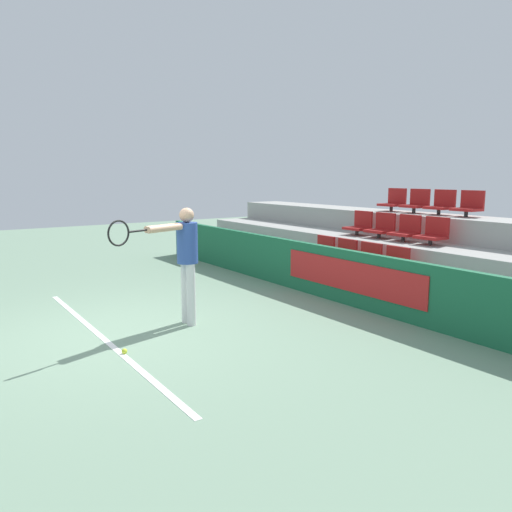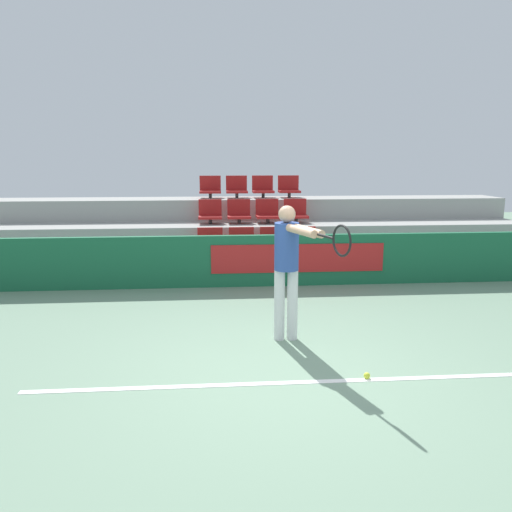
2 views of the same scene
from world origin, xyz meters
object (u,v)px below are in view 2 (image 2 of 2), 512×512
stadium_chair_1 (242,243)px  stadium_chair_2 (273,242)px  stadium_chair_10 (263,188)px  tennis_ball (367,376)px  stadium_chair_5 (239,213)px  stadium_chair_8 (210,189)px  stadium_chair_11 (289,188)px  tennis_player (289,260)px  stadium_chair_6 (267,213)px  stadium_chair_9 (237,188)px  stadium_chair_0 (210,243)px  stadium_chair_3 (304,242)px  stadium_chair_4 (210,213)px  stadium_chair_7 (296,213)px

stadium_chair_1 → stadium_chair_2: (0.59, 0.00, 0.00)m
stadium_chair_10 → tennis_ball: size_ratio=7.41×
stadium_chair_5 → stadium_chair_8: stadium_chair_8 is taller
stadium_chair_11 → tennis_player: 5.55m
stadium_chair_5 → tennis_player: (0.39, -4.45, -0.08)m
stadium_chair_6 → stadium_chair_9: size_ratio=1.00×
stadium_chair_6 → stadium_chair_11: (0.59, 1.01, 0.45)m
stadium_chair_0 → tennis_ball: size_ratio=7.41×
stadium_chair_0 → stadium_chair_2: size_ratio=1.00×
stadium_chair_3 → stadium_chair_9: (-1.18, 2.03, 0.89)m
stadium_chair_8 → tennis_player: (0.98, -5.47, -0.53)m
stadium_chair_5 → tennis_ball: 5.77m
stadium_chair_11 → stadium_chair_8: bearing=180.0°
stadium_chair_4 → tennis_ball: size_ratio=7.41×
stadium_chair_10 → stadium_chair_5: bearing=-120.2°
stadium_chair_10 → tennis_player: bearing=-92.1°
stadium_chair_9 → stadium_chair_6: bearing=-59.8°
stadium_chair_0 → stadium_chair_9: size_ratio=1.00×
stadium_chair_10 → stadium_chair_3: bearing=-73.8°
stadium_chair_2 → stadium_chair_3: same height
stadium_chair_7 → stadium_chair_9: bearing=139.4°
stadium_chair_3 → stadium_chair_10: size_ratio=1.00×
stadium_chair_8 → tennis_player: stadium_chair_8 is taller
stadium_chair_7 → stadium_chair_2: bearing=-120.2°
stadium_chair_3 → stadium_chair_5: 1.62m
stadium_chair_0 → stadium_chair_4: 1.11m
stadium_chair_0 → stadium_chair_3: size_ratio=1.00×
stadium_chair_1 → stadium_chair_6: stadium_chair_6 is taller
stadium_chair_1 → stadium_chair_7: bearing=40.6°
stadium_chair_2 → stadium_chair_9: stadium_chair_9 is taller
stadium_chair_5 → stadium_chair_10: (0.59, 1.01, 0.45)m
stadium_chair_2 → tennis_player: (-0.20, -3.44, 0.36)m
stadium_chair_9 → tennis_player: (0.39, -5.47, -0.53)m
stadium_chair_5 → stadium_chair_0: bearing=-120.2°
stadium_chair_4 → stadium_chair_6: (1.18, 0.00, 0.00)m
stadium_chair_7 → stadium_chair_11: 1.11m
stadium_chair_1 → stadium_chair_8: stadium_chair_8 is taller
stadium_chair_1 → stadium_chair_6: bearing=59.8°
stadium_chair_7 → stadium_chair_9: (-1.18, 1.01, 0.45)m
stadium_chair_4 → stadium_chair_10: size_ratio=1.00×
stadium_chair_8 → tennis_ball: bearing=-76.2°
stadium_chair_4 → stadium_chair_10: bearing=40.6°
stadium_chair_9 → stadium_chair_11: (1.18, 0.00, 0.00)m
stadium_chair_8 → stadium_chair_11: 1.77m
stadium_chair_4 → stadium_chair_11: size_ratio=1.00×
stadium_chair_6 → tennis_ball: 5.70m
stadium_chair_1 → stadium_chair_10: size_ratio=1.00×
stadium_chair_0 → stadium_chair_11: stadium_chair_11 is taller
stadium_chair_0 → stadium_chair_6: 1.62m
stadium_chair_2 → stadium_chair_11: stadium_chair_11 is taller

